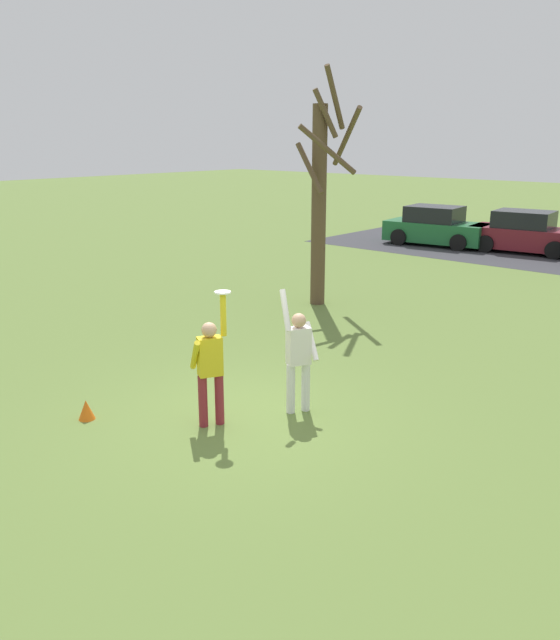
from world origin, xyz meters
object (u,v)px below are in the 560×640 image
at_px(person_catcher, 210,365).
at_px(person_defender, 299,354).
at_px(frisbee_disc, 223,292).
at_px(parked_car_green, 436,227).
at_px(field_cone_orange, 86,410).
at_px(parked_car_maroon, 526,233).
at_px(bare_tree_tall, 321,196).

bearing_deg(person_catcher, person_defender, -0.00).
relative_size(person_catcher, frisbee_disc, 8.46).
bearing_deg(parked_car_green, person_catcher, -78.11).
height_order(person_defender, parked_car_green, person_defender).
bearing_deg(field_cone_orange, parked_car_maroon, 92.56).
distance_m(parked_car_maroon, bare_tree_tall, 11.88).
xyz_separation_m(frisbee_disc, bare_tree_tall, (-3.58, 6.88, 0.76)).
xyz_separation_m(frisbee_disc, parked_car_maroon, (-2.63, 18.54, -1.37)).
distance_m(person_defender, field_cone_orange, 3.46).
xyz_separation_m(person_defender, parked_car_green, (-6.64, 16.78, -0.25)).
distance_m(bare_tree_tall, field_cone_orange, 8.87).
distance_m(frisbee_disc, field_cone_orange, 2.94).
height_order(person_catcher, frisbee_disc, frisbee_disc).
bearing_deg(field_cone_orange, person_catcher, 35.65).
bearing_deg(person_defender, parked_car_maroon, -141.97).
distance_m(frisbee_disc, bare_tree_tall, 7.80).
height_order(frisbee_disc, bare_tree_tall, bare_tree_tall).
relative_size(person_defender, field_cone_orange, 6.39).
xyz_separation_m(person_catcher, bare_tree_tall, (-3.47, 7.08, 1.87)).
bearing_deg(frisbee_disc, field_cone_orange, -141.73).
relative_size(frisbee_disc, bare_tree_tall, 0.04).
distance_m(frisbee_disc, parked_car_green, 18.91).
distance_m(parked_car_maroon, field_cone_orange, 19.94).
distance_m(parked_car_green, bare_tree_tall, 11.45).
relative_size(parked_car_green, bare_tree_tall, 0.72).
bearing_deg(bare_tree_tall, parked_car_maroon, 85.34).
bearing_deg(bare_tree_tall, frisbee_disc, -62.55).
height_order(person_catcher, person_defender, person_catcher).
bearing_deg(frisbee_disc, bare_tree_tall, 117.45).
xyz_separation_m(person_defender, parked_car_maroon, (-3.19, 17.46, -0.25)).
bearing_deg(parked_car_green, bare_tree_tall, -83.57).
relative_size(person_defender, parked_car_maroon, 0.48).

